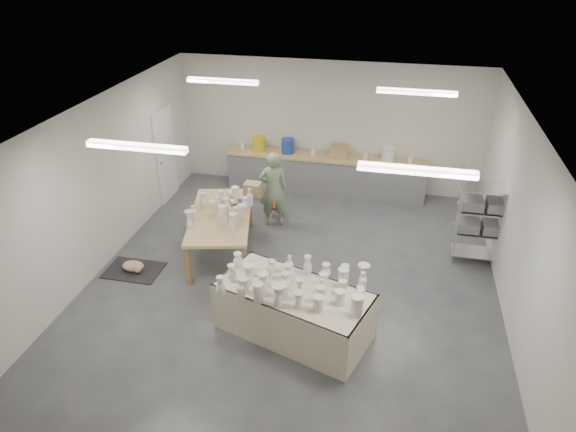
% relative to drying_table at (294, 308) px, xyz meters
% --- Properties ---
extents(room, '(8.00, 8.02, 3.00)m').
position_rel_drying_table_xyz_m(room, '(-0.39, 1.40, 1.60)').
color(room, '#424449').
rests_on(room, ground).
extents(back_counter, '(4.60, 0.60, 1.24)m').
position_rel_drying_table_xyz_m(back_counter, '(-0.29, 4.99, 0.03)').
color(back_counter, tan).
rests_on(back_counter, ground).
extents(wire_shelf, '(0.88, 0.48, 1.80)m').
position_rel_drying_table_xyz_m(wire_shelf, '(2.92, 2.71, 0.46)').
color(wire_shelf, silver).
rests_on(wire_shelf, ground).
extents(drying_table, '(2.51, 1.79, 1.17)m').
position_rel_drying_table_xyz_m(drying_table, '(0.00, 0.00, 0.00)').
color(drying_table, olive).
rests_on(drying_table, ground).
extents(work_table, '(1.57, 2.38, 1.18)m').
position_rel_drying_table_xyz_m(work_table, '(-1.74, 2.03, 0.38)').
color(work_table, tan).
rests_on(work_table, ground).
extents(rug, '(1.00, 0.70, 0.02)m').
position_rel_drying_table_xyz_m(rug, '(-3.18, 0.97, -0.44)').
color(rug, black).
rests_on(rug, ground).
extents(cat, '(0.45, 0.36, 0.17)m').
position_rel_drying_table_xyz_m(cat, '(-3.17, 0.96, -0.35)').
color(cat, white).
rests_on(cat, rug).
extents(potter, '(0.67, 0.53, 1.62)m').
position_rel_drying_table_xyz_m(potter, '(-1.10, 3.21, 0.36)').
color(potter, gray).
rests_on(potter, ground).
extents(red_stool, '(0.33, 0.33, 0.31)m').
position_rel_drying_table_xyz_m(red_stool, '(-1.10, 3.48, -0.18)').
color(red_stool, red).
rests_on(red_stool, ground).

